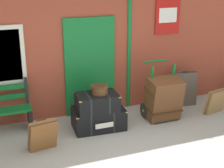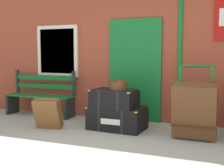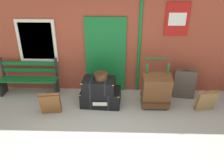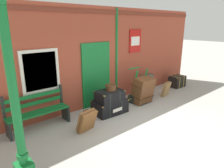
{
  "view_description": "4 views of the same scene",
  "coord_description": "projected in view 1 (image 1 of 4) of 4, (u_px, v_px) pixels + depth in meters",
  "views": [
    {
      "loc": [
        -2.06,
        -4.17,
        3.04
      ],
      "look_at": [
        0.19,
        1.67,
        0.88
      ],
      "focal_mm": 54.18,
      "sensor_mm": 36.0,
      "label": 1
    },
    {
      "loc": [
        1.73,
        -3.32,
        1.37
      ],
      "look_at": [
        -0.32,
        1.89,
        0.81
      ],
      "focal_mm": 46.62,
      "sensor_mm": 36.0,
      "label": 2
    },
    {
      "loc": [
        0.33,
        -3.58,
        3.29
      ],
      "look_at": [
        0.17,
        1.6,
        0.61
      ],
      "focal_mm": 37.33,
      "sensor_mm": 36.0,
      "label": 3
    },
    {
      "loc": [
        -3.91,
        -2.83,
        2.65
      ],
      "look_at": [
        0.09,
        1.77,
        0.86
      ],
      "focal_mm": 32.78,
      "sensor_mm": 36.0,
      "label": 4
    }
  ],
  "objects": [
    {
      "name": "brick_facade",
      "position": [
        88.0,
        40.0,
        7.14
      ],
      "size": [
        10.4,
        0.35,
        3.2
      ],
      "color": "#9E422D",
      "rests_on": "ground"
    },
    {
      "name": "steamer_trunk_base",
      "position": [
        98.0,
        118.0,
        6.72
      ],
      "size": [
        1.05,
        0.72,
        0.43
      ],
      "color": "black",
      "rests_on": "ground"
    },
    {
      "name": "steamer_trunk_middle",
      "position": [
        97.0,
        102.0,
        6.54
      ],
      "size": [
        0.84,
        0.6,
        0.33
      ],
      "color": "black",
      "rests_on": "steamer_trunk_base"
    },
    {
      "name": "round_hatbox",
      "position": [
        99.0,
        89.0,
        6.49
      ],
      "size": [
        0.34,
        0.32,
        0.17
      ],
      "color": "brown",
      "rests_on": "steamer_trunk_middle"
    },
    {
      "name": "porters_trolley",
      "position": [
        159.0,
        105.0,
        7.21
      ],
      "size": [
        0.71,
        0.61,
        1.2
      ],
      "color": "black",
      "rests_on": "ground"
    },
    {
      "name": "large_brown_trunk",
      "position": [
        164.0,
        99.0,
        6.99
      ],
      "size": [
        0.7,
        0.58,
        0.94
      ],
      "color": "brown",
      "rests_on": "ground"
    },
    {
      "name": "suitcase_olive",
      "position": [
        184.0,
        89.0,
        7.79
      ],
      "size": [
        0.59,
        0.25,
        0.83
      ],
      "color": "#51473D",
      "rests_on": "ground"
    },
    {
      "name": "suitcase_umber",
      "position": [
        215.0,
        102.0,
        7.39
      ],
      "size": [
        0.51,
        0.32,
        0.56
      ],
      "color": "olive",
      "rests_on": "ground"
    },
    {
      "name": "suitcase_oxblood",
      "position": [
        43.0,
        135.0,
        5.86
      ],
      "size": [
        0.53,
        0.42,
        0.58
      ],
      "color": "brown",
      "rests_on": "ground"
    }
  ]
}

